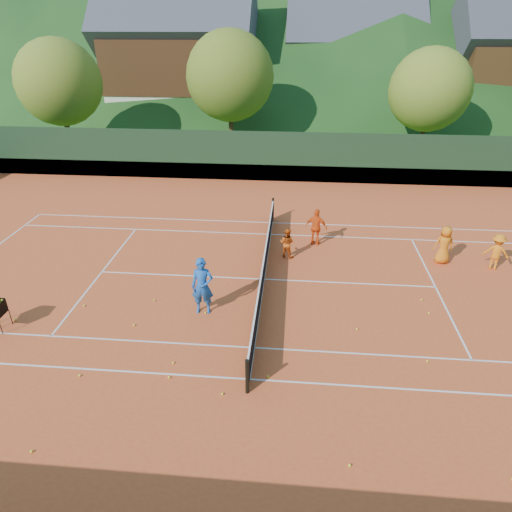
# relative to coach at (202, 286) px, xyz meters

# --- Properties ---
(ground) EXTENTS (400.00, 400.00, 0.00)m
(ground) POSITION_rel_coach_xyz_m (1.87, 2.35, -1.02)
(ground) COLOR #2E571B
(ground) RESTS_ON ground
(clay_court) EXTENTS (40.00, 24.00, 0.02)m
(clay_court) POSITION_rel_coach_xyz_m (1.87, 2.35, -1.01)
(clay_court) COLOR #CB4B21
(clay_court) RESTS_ON ground
(coach) EXTENTS (0.76, 0.52, 2.01)m
(coach) POSITION_rel_coach_xyz_m (0.00, 0.00, 0.00)
(coach) COLOR #1A56AD
(coach) RESTS_ON clay_court
(student_a) EXTENTS (0.75, 0.66, 1.28)m
(student_a) POSITION_rel_coach_xyz_m (2.67, 4.30, -0.37)
(student_a) COLOR #D35312
(student_a) RESTS_ON clay_court
(student_b) EXTENTS (1.04, 0.69, 1.64)m
(student_b) POSITION_rel_coach_xyz_m (3.91, 5.61, -0.18)
(student_b) COLOR #FF5C16
(student_b) RESTS_ON clay_court
(student_c) EXTENTS (0.83, 0.59, 1.60)m
(student_c) POSITION_rel_coach_xyz_m (8.97, 4.35, -0.21)
(student_c) COLOR orange
(student_c) RESTS_ON clay_court
(student_d) EXTENTS (1.08, 0.82, 1.49)m
(student_d) POSITION_rel_coach_xyz_m (10.89, 4.01, -0.26)
(student_d) COLOR orange
(student_d) RESTS_ON clay_court
(tennis_ball_0) EXTENTS (0.07, 0.07, 0.07)m
(tennis_ball_0) POSITION_rel_coach_xyz_m (5.08, -0.59, -0.97)
(tennis_ball_0) COLOR #EDF528
(tennis_ball_0) RESTS_ON clay_court
(tennis_ball_3) EXTENTS (0.07, 0.07, 0.07)m
(tennis_ball_3) POSITION_rel_coach_xyz_m (-0.38, -2.69, -0.97)
(tennis_ball_3) COLOR #EDF528
(tennis_ball_3) RESTS_ON clay_court
(tennis_ball_4) EXTENTS (0.07, 0.07, 0.07)m
(tennis_ball_4) POSITION_rel_coach_xyz_m (2.38, -3.03, -0.97)
(tennis_ball_4) COLOR #EDF528
(tennis_ball_4) RESTS_ON clay_court
(tennis_ball_5) EXTENTS (0.07, 0.07, 0.07)m
(tennis_ball_5) POSITION_rel_coach_xyz_m (-1.87, 0.47, -0.97)
(tennis_ball_5) COLOR #EDF528
(tennis_ball_5) RESTS_ON clay_court
(tennis_ball_7) EXTENTS (0.07, 0.07, 0.07)m
(tennis_ball_7) POSITION_rel_coach_xyz_m (-0.35, -3.30, -0.97)
(tennis_ball_7) COLOR #EDF528
(tennis_ball_7) RESTS_ON clay_court
(tennis_ball_8) EXTENTS (0.07, 0.07, 0.07)m
(tennis_ball_8) POSITION_rel_coach_xyz_m (7.60, 0.55, -0.97)
(tennis_ball_8) COLOR #EDF528
(tennis_ball_8) RESTS_ON clay_court
(tennis_ball_9) EXTENTS (0.07, 0.07, 0.07)m
(tennis_ball_9) POSITION_rel_coach_xyz_m (-2.85, -3.44, -0.97)
(tennis_ball_9) COLOR #EDF528
(tennis_ball_9) RESTS_ON clay_court
(tennis_ball_10) EXTENTS (0.07, 0.07, 0.07)m
(tennis_ball_10) POSITION_rel_coach_xyz_m (4.38, -5.69, -0.97)
(tennis_ball_10) COLOR #EDF528
(tennis_ball_10) RESTS_ON clay_court
(tennis_ball_11) EXTENTS (0.07, 0.07, 0.07)m
(tennis_ball_11) POSITION_rel_coach_xyz_m (-2.10, -1.02, -0.97)
(tennis_ball_11) COLOR #EDF528
(tennis_ball_11) RESTS_ON clay_court
(tennis_ball_12) EXTENTS (0.07, 0.07, 0.07)m
(tennis_ball_12) POSITION_rel_coach_xyz_m (1.22, -3.79, -0.97)
(tennis_ball_12) COLOR #EDF528
(tennis_ball_12) RESTS_ON clay_court
(tennis_ball_13) EXTENTS (0.07, 0.07, 0.07)m
(tennis_ball_13) POSITION_rel_coach_xyz_m (-6.10, -1.08, -0.97)
(tennis_ball_13) COLOR #EDF528
(tennis_ball_13) RESTS_ON clay_court
(tennis_ball_14) EXTENTS (0.07, 0.07, 0.07)m
(tennis_ball_14) POSITION_rel_coach_xyz_m (-4.20, -0.07, -0.97)
(tennis_ball_14) COLOR #EDF528
(tennis_ball_14) RESTS_ON clay_court
(tennis_ball_15) EXTENTS (0.07, 0.07, 0.07)m
(tennis_ball_15) POSITION_rel_coach_xyz_m (0.08, -0.11, -0.97)
(tennis_ball_15) COLOR #EDF528
(tennis_ball_15) RESTS_ON clay_court
(tennis_ball_16) EXTENTS (0.07, 0.07, 0.07)m
(tennis_ball_16) POSITION_rel_coach_xyz_m (6.95, -1.96, -0.97)
(tennis_ball_16) COLOR #EDF528
(tennis_ball_16) RESTS_ON clay_court
(tennis_ball_17) EXTENTS (0.07, 0.07, 0.07)m
(tennis_ball_17) POSITION_rel_coach_xyz_m (7.54, 1.36, -0.97)
(tennis_ball_17) COLOR #EDF528
(tennis_ball_17) RESTS_ON clay_court
(tennis_ball_18) EXTENTS (0.07, 0.07, 0.07)m
(tennis_ball_18) POSITION_rel_coach_xyz_m (-2.87, -5.97, -0.97)
(tennis_ball_18) COLOR #EDF528
(tennis_ball_18) RESTS_ON clay_court
(court_lines) EXTENTS (23.83, 11.03, 0.00)m
(court_lines) POSITION_rel_coach_xyz_m (1.87, 2.35, -1.00)
(court_lines) COLOR white
(court_lines) RESTS_ON clay_court
(tennis_net) EXTENTS (0.10, 12.07, 1.10)m
(tennis_net) POSITION_rel_coach_xyz_m (1.87, 2.35, -0.50)
(tennis_net) COLOR black
(tennis_net) RESTS_ON clay_court
(perimeter_fence) EXTENTS (40.40, 24.24, 3.00)m
(perimeter_fence) POSITION_rel_coach_xyz_m (1.87, 2.35, 0.24)
(perimeter_fence) COLOR black
(perimeter_fence) RESTS_ON clay_court
(chalet_left) EXTENTS (13.80, 9.93, 12.92)m
(chalet_left) POSITION_rel_coach_xyz_m (-8.13, 32.35, 4.62)
(chalet_left) COLOR beige
(chalet_left) RESTS_ON ground
(chalet_mid) EXTENTS (12.65, 8.82, 11.45)m
(chalet_mid) POSITION_rel_coach_xyz_m (7.87, 36.35, 3.96)
(chalet_mid) COLOR beige
(chalet_mid) RESTS_ON ground
(tree_a) EXTENTS (6.00, 6.00, 7.88)m
(tree_a) POSITION_rel_coach_xyz_m (-14.13, 20.35, 3.84)
(tree_a) COLOR #3F2819
(tree_a) RESTS_ON ground
(tree_b) EXTENTS (6.40, 6.40, 8.40)m
(tree_b) POSITION_rel_coach_xyz_m (-2.13, 22.35, 4.17)
(tree_b) COLOR #422A1A
(tree_b) RESTS_ON ground
(tree_c) EXTENTS (5.60, 5.60, 7.35)m
(tree_c) POSITION_rel_coach_xyz_m (11.87, 21.35, 3.52)
(tree_c) COLOR #3D2618
(tree_c) RESTS_ON ground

